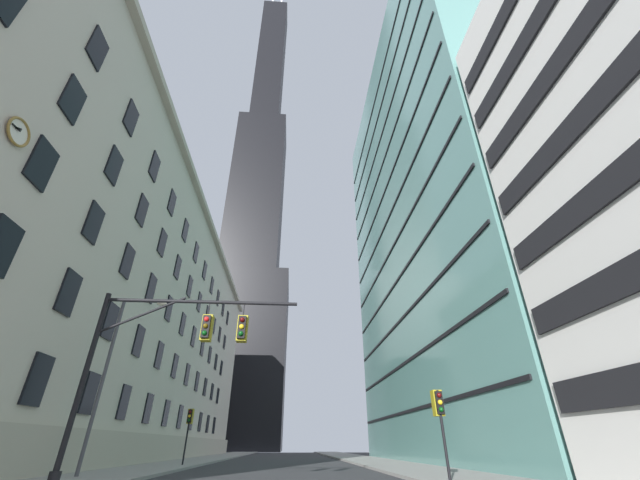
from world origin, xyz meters
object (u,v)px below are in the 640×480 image
(traffic_light_near_right, at_px, (439,407))
(traffic_light_far_left, at_px, (190,419))
(street_lamppost, at_px, (114,362))
(traffic_signal_mast, at_px, (177,343))

(traffic_light_near_right, xyz_separation_m, traffic_light_far_left, (-14.06, 14.98, 0.30))
(traffic_light_far_left, relative_size, street_lamppost, 0.43)
(traffic_signal_mast, height_order, traffic_light_far_left, traffic_signal_mast)
(traffic_signal_mast, distance_m, traffic_light_far_left, 17.35)
(traffic_light_far_left, height_order, street_lamppost, street_lamppost)
(traffic_light_far_left, bearing_deg, traffic_light_near_right, -46.83)
(traffic_signal_mast, height_order, traffic_light_near_right, traffic_signal_mast)
(street_lamppost, bearing_deg, traffic_light_far_left, 81.86)
(street_lamppost, bearing_deg, traffic_signal_mast, -50.16)
(street_lamppost, bearing_deg, traffic_light_near_right, -13.23)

